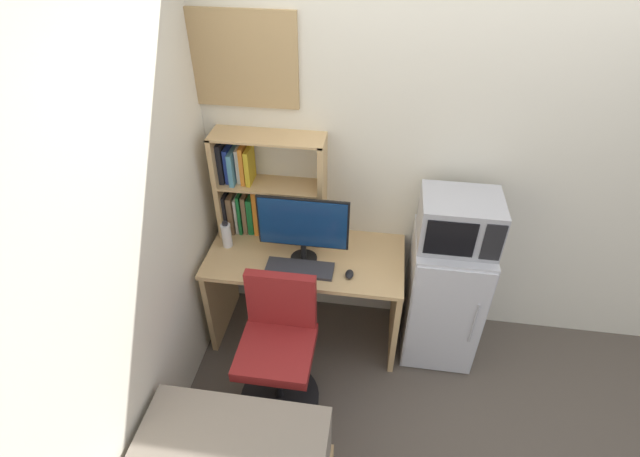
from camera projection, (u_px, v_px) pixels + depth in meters
The scene contains 12 objects.
wall_back at pixel (527, 170), 2.86m from camera, with size 6.40×0.04×2.60m, color silver.
wall_left at pixel (64, 343), 1.82m from camera, with size 0.04×4.40×2.60m, color silver.
desk at pixel (306, 280), 3.23m from camera, with size 1.28×0.62×0.74m.
hutch_bookshelf at pixel (257, 189), 3.09m from camera, with size 0.70×0.22×0.74m.
monitor at pixel (303, 226), 2.89m from camera, with size 0.56×0.17×0.47m.
keyboard at pixel (300, 269), 2.97m from camera, with size 0.42×0.16×0.02m, color #333338.
computer_mouse at pixel (349, 274), 2.92m from camera, with size 0.05×0.08×0.03m, color black.
water_bottle at pixel (227, 235), 3.11m from camera, with size 0.07×0.07×0.19m.
mini_fridge at pixel (443, 296), 3.17m from camera, with size 0.47×0.52×0.95m.
microwave at pixel (459, 221), 2.79m from camera, with size 0.46×0.38×0.31m.
desk_chair at pixel (279, 352), 2.89m from camera, with size 0.50×0.50×0.91m.
wall_corkboard at pixel (236, 60), 2.68m from camera, with size 0.71×0.02×0.54m, color tan.
Camera 1 is at (-0.47, -2.62, 2.75)m, focal length 26.65 mm.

